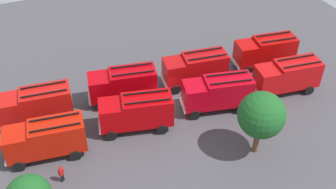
# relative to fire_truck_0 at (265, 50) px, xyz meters

# --- Properties ---
(ground_plane) EXTENTS (63.32, 63.32, 0.00)m
(ground_plane) POSITION_rel_fire_truck_0_xyz_m (13.33, 2.55, -2.15)
(ground_plane) COLOR #423F44
(fire_truck_0) EXTENTS (7.45, 3.48, 3.88)m
(fire_truck_0) POSITION_rel_fire_truck_0_xyz_m (0.00, 0.00, 0.00)
(fire_truck_0) COLOR #B00706
(fire_truck_0) RESTS_ON ground
(fire_truck_1) EXTENTS (7.42, 3.39, 3.88)m
(fire_truck_1) POSITION_rel_fire_truck_0_xyz_m (9.11, 0.19, 0.00)
(fire_truck_1) COLOR #A90A0C
(fire_truck_1) RESTS_ON ground
(fire_truck_2) EXTENTS (7.50, 3.68, 3.88)m
(fire_truck_2) POSITION_rel_fire_truck_0_xyz_m (17.38, 0.02, 0.00)
(fire_truck_2) COLOR #AE030A
(fire_truck_2) RESTS_ON ground
(fire_truck_3) EXTENTS (7.39, 3.29, 3.88)m
(fire_truck_3) POSITION_rel_fire_truck_0_xyz_m (26.30, 0.06, 0.00)
(fire_truck_3) COLOR #B9110D
(fire_truck_3) RESTS_ON ground
(fire_truck_4) EXTENTS (7.42, 3.38, 3.88)m
(fire_truck_4) POSITION_rel_fire_truck_0_xyz_m (0.51, 5.13, 0.00)
(fire_truck_4) COLOR #BA0C0D
(fire_truck_4) RESTS_ON ground
(fire_truck_5) EXTENTS (7.53, 3.84, 3.88)m
(fire_truck_5) POSITION_rel_fire_truck_0_xyz_m (8.82, 4.96, 0.00)
(fire_truck_5) COLOR #B60311
(fire_truck_5) RESTS_ON ground
(fire_truck_6) EXTENTS (7.55, 3.93, 3.88)m
(fire_truck_6) POSITION_rel_fire_truck_0_xyz_m (17.45, 4.73, 0.00)
(fire_truck_6) COLOR #AF0307
(fire_truck_6) RESTS_ON ground
(fire_truck_7) EXTENTS (7.42, 3.39, 3.88)m
(fire_truck_7) POSITION_rel_fire_truck_0_xyz_m (26.07, 5.17, 0.00)
(fire_truck_7) COLOR #B81406
(fire_truck_7) RESTS_ON ground
(firefighter_1) EXTENTS (0.48, 0.44, 1.71)m
(firefighter_1) POSITION_rel_fire_truck_0_xyz_m (25.52, 8.63, -1.19)
(firefighter_1) COLOR black
(firefighter_1) RESTS_ON ground
(tree_0) EXTENTS (4.21, 4.21, 6.53)m
(tree_0) POSITION_rel_fire_truck_0_xyz_m (8.26, 11.68, 2.24)
(tree_0) COLOR brown
(tree_0) RESTS_ON ground
(traffic_cone_0) EXTENTS (0.46, 0.46, 0.66)m
(traffic_cone_0) POSITION_rel_fire_truck_0_xyz_m (-0.76, 2.20, -1.82)
(traffic_cone_0) COLOR #F2600C
(traffic_cone_0) RESTS_ON ground
(traffic_cone_1) EXTENTS (0.49, 0.49, 0.70)m
(traffic_cone_1) POSITION_rel_fire_truck_0_xyz_m (20.03, -2.19, -1.80)
(traffic_cone_1) COLOR #F2600C
(traffic_cone_1) RESTS_ON ground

